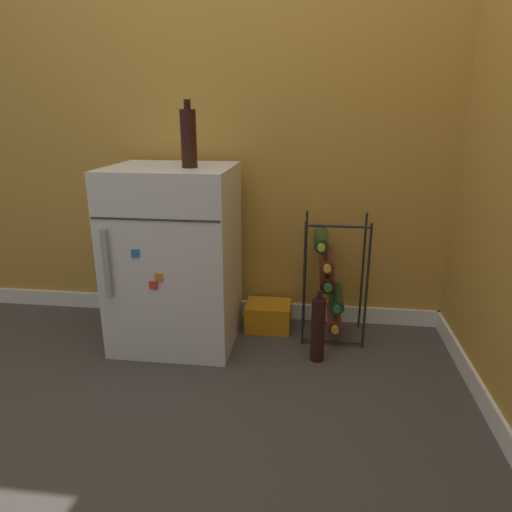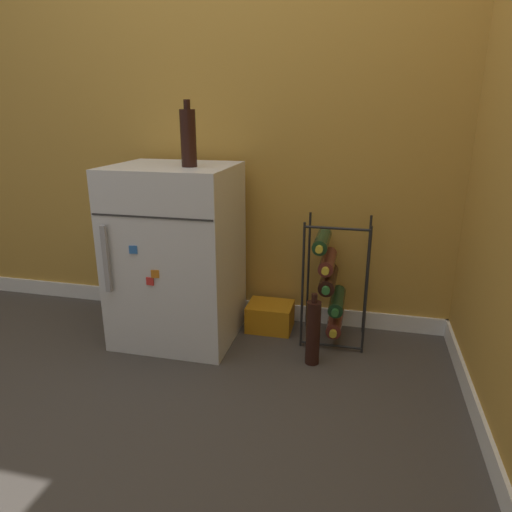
% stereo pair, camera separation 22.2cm
% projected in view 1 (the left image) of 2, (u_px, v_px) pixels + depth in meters
% --- Properties ---
extents(ground_plane, '(14.00, 14.00, 0.00)m').
position_uv_depth(ground_plane, '(232.00, 380.00, 1.97)').
color(ground_plane, '#423D38').
extents(wall_back, '(7.02, 0.07, 2.50)m').
position_uv_depth(wall_back, '(253.00, 83.00, 2.24)').
color(wall_back, '#BC8C38').
rests_on(wall_back, ground_plane).
extents(mini_fridge, '(0.57, 0.53, 0.87)m').
position_uv_depth(mini_fridge, '(175.00, 257.00, 2.20)').
color(mini_fridge, silver).
rests_on(mini_fridge, ground_plane).
extents(wine_rack, '(0.31, 0.31, 0.63)m').
position_uv_depth(wine_rack, '(329.00, 279.00, 2.27)').
color(wine_rack, black).
rests_on(wine_rack, ground_plane).
extents(soda_box, '(0.23, 0.19, 0.14)m').
position_uv_depth(soda_box, '(268.00, 316.00, 2.42)').
color(soda_box, orange).
rests_on(soda_box, ground_plane).
extents(fridge_top_bottle, '(0.07, 0.07, 0.29)m').
position_uv_depth(fridge_top_bottle, '(189.00, 138.00, 1.98)').
color(fridge_top_bottle, black).
rests_on(fridge_top_bottle, mini_fridge).
extents(loose_bottle_floor, '(0.06, 0.06, 0.34)m').
position_uv_depth(loose_bottle_floor, '(318.00, 329.00, 2.08)').
color(loose_bottle_floor, black).
rests_on(loose_bottle_floor, ground_plane).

